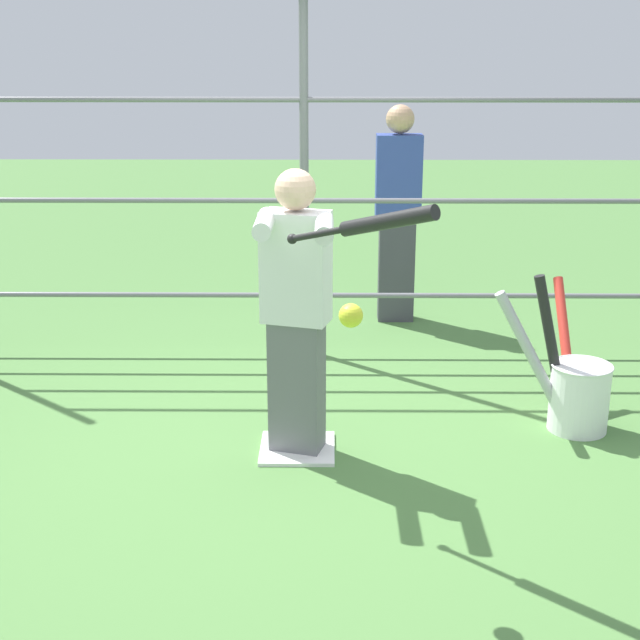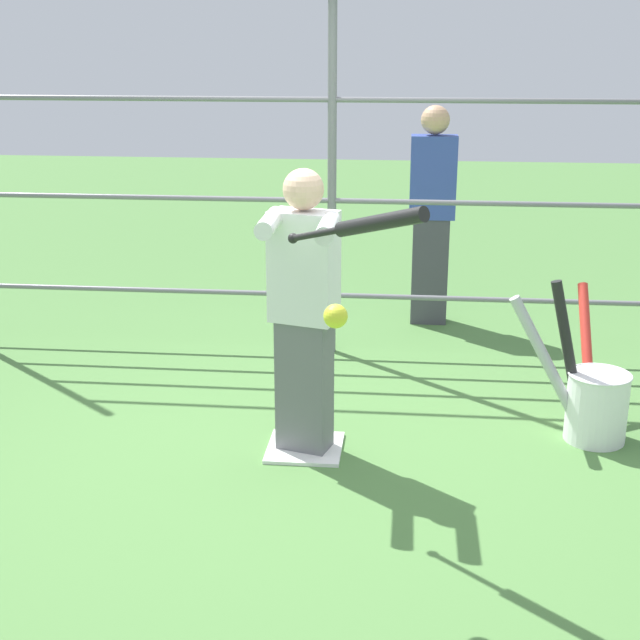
% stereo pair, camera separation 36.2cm
% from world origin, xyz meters
% --- Properties ---
extents(ground_plane, '(24.00, 24.00, 0.00)m').
position_xyz_m(ground_plane, '(0.00, 0.00, 0.00)').
color(ground_plane, '#4C7A3D').
extents(home_plate, '(0.40, 0.40, 0.02)m').
position_xyz_m(home_plate, '(0.00, 0.00, 0.01)').
color(home_plate, white).
rests_on(home_plate, ground).
extents(fence_backstop, '(5.50, 0.06, 2.82)m').
position_xyz_m(fence_backstop, '(0.00, -1.60, 1.41)').
color(fence_backstop, slate).
rests_on(fence_backstop, ground).
extents(batter, '(0.38, 0.59, 1.52)m').
position_xyz_m(batter, '(0.00, 0.02, 0.82)').
color(batter, slate).
rests_on(batter, ground).
extents(baseball_bat_swinging, '(0.64, 0.58, 0.28)m').
position_xyz_m(baseball_bat_swinging, '(-0.36, 0.73, 1.39)').
color(baseball_bat_swinging, black).
extents(softball_in_flight, '(0.10, 0.10, 0.10)m').
position_xyz_m(softball_in_flight, '(-0.25, 1.07, 1.10)').
color(softball_in_flight, yellow).
extents(bat_bucket, '(0.68, 0.78, 0.90)m').
position_xyz_m(bat_bucket, '(-1.56, -0.31, 0.24)').
color(bat_bucket, white).
rests_on(bat_bucket, ground).
extents(bystander_behind_fence, '(0.34, 0.21, 1.66)m').
position_xyz_m(bystander_behind_fence, '(-0.69, -2.36, 0.86)').
color(bystander_behind_fence, '#3F3F47').
rests_on(bystander_behind_fence, ground).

